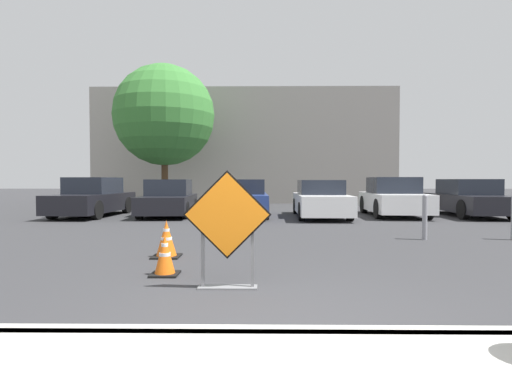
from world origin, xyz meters
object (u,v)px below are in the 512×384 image
at_px(traffic_cone_second, 166,239).
at_px(parked_car_nearest, 93,198).
at_px(road_closed_sign, 227,225).
at_px(parked_car_sixth, 468,199).
at_px(bollard_nearest, 425,216).
at_px(traffic_cone_nearest, 165,255).
at_px(parked_car_second, 169,199).
at_px(parked_car_third, 243,199).
at_px(parked_car_fifth, 393,198).
at_px(parked_car_fourth, 320,200).

xyz_separation_m(traffic_cone_second, parked_car_nearest, (-4.64, 7.91, 0.35)).
bearing_deg(traffic_cone_second, road_closed_sign, -58.54).
height_order(parked_car_sixth, bollard_nearest, parked_car_sixth).
bearing_deg(parked_car_nearest, traffic_cone_nearest, 120.99).
height_order(parked_car_second, parked_car_third, same).
xyz_separation_m(traffic_cone_second, parked_car_fifth, (6.63, 8.12, 0.36)).
relative_size(traffic_cone_nearest, parked_car_third, 0.14).
height_order(parked_car_fourth, bollard_nearest, parked_car_fourth).
bearing_deg(road_closed_sign, traffic_cone_nearest, 143.14).
relative_size(road_closed_sign, traffic_cone_second, 2.28).
height_order(parked_car_third, parked_car_fourth, parked_car_third).
xyz_separation_m(road_closed_sign, parked_car_nearest, (-5.88, 9.94, -0.13)).
xyz_separation_m(parked_car_third, parked_car_fifth, (5.64, 0.23, 0.03)).
xyz_separation_m(road_closed_sign, parked_car_sixth, (8.21, 10.15, -0.16)).
height_order(parked_car_second, parked_car_fifth, parked_car_fifth).
bearing_deg(parked_car_fourth, parked_car_third, -5.47).
xyz_separation_m(traffic_cone_nearest, parked_car_nearest, (-4.93, 9.23, 0.38)).
height_order(traffic_cone_nearest, parked_car_sixth, parked_car_sixth).
relative_size(road_closed_sign, bollard_nearest, 1.42).
distance_m(traffic_cone_second, parked_car_fourth, 8.47).
height_order(road_closed_sign, bollard_nearest, road_closed_sign).
bearing_deg(bollard_nearest, parked_car_nearest, 149.77).
xyz_separation_m(parked_car_third, parked_car_sixth, (8.46, 0.24, 0.00)).
distance_m(road_closed_sign, traffic_cone_second, 2.42).
relative_size(traffic_cone_nearest, bollard_nearest, 0.57).
distance_m(parked_car_second, parked_car_fifth, 8.46).
bearing_deg(road_closed_sign, parked_car_fourth, 74.96).
relative_size(parked_car_fifth, parked_car_sixth, 0.92).
xyz_separation_m(road_closed_sign, parked_car_fifth, (5.39, 10.14, -0.12)).
distance_m(traffic_cone_nearest, parked_car_fifth, 11.37).
height_order(parked_car_nearest, parked_car_third, parked_car_nearest).
bearing_deg(bollard_nearest, parked_car_fifth, 77.99).
height_order(traffic_cone_nearest, parked_car_nearest, parked_car_nearest).
bearing_deg(traffic_cone_second, parked_car_second, 102.70).
height_order(parked_car_second, parked_car_fourth, parked_car_second).
height_order(road_closed_sign, parked_car_fifth, road_closed_sign).
distance_m(parked_car_fifth, bollard_nearest, 6.16).
distance_m(parked_car_fourth, parked_car_fifth, 2.87).
height_order(parked_car_third, bollard_nearest, parked_car_third).
bearing_deg(traffic_cone_nearest, parked_car_second, 102.67).
bearing_deg(traffic_cone_second, parked_car_nearest, 120.39).
height_order(traffic_cone_nearest, traffic_cone_second, traffic_cone_second).
xyz_separation_m(parked_car_nearest, bollard_nearest, (9.99, -5.82, -0.12)).
xyz_separation_m(traffic_cone_second, parked_car_fourth, (3.81, 7.56, 0.31)).
bearing_deg(bollard_nearest, traffic_cone_nearest, -146.06).
xyz_separation_m(parked_car_second, parked_car_fifth, (8.46, 0.02, 0.05)).
relative_size(parked_car_third, parked_car_sixth, 0.90).
distance_m(road_closed_sign, bollard_nearest, 5.82).
xyz_separation_m(road_closed_sign, bollard_nearest, (4.11, 4.12, -0.26)).
xyz_separation_m(parked_car_third, bollard_nearest, (4.36, -5.79, -0.10)).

